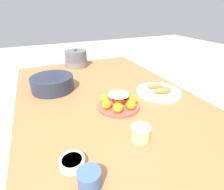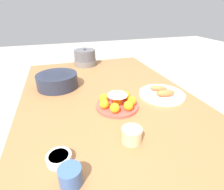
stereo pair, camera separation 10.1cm
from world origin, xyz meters
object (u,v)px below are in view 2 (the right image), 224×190
cake_plate (117,102)px  seafood_platter (162,93)px  warming_pot (85,58)px  dining_table (108,107)px  cup_far (70,176)px  serving_bowl (57,80)px  sauce_bowl (59,158)px  cup_near (132,135)px

cake_plate → seafood_platter: 0.32m
warming_pot → dining_table: bearing=-177.8°
dining_table → warming_pot: 0.68m
cup_far → seafood_platter: bearing=-53.3°
cake_plate → serving_bowl: size_ratio=0.86×
seafood_platter → cup_far: 0.75m
sauce_bowl → dining_table: bearing=-34.7°
cake_plate → cup_far: size_ratio=3.16×
cup_near → warming_pot: size_ratio=0.42×
serving_bowl → cup_near: bearing=-157.2°
serving_bowl → cup_near: 0.70m
warming_pot → cake_plate: bearing=-177.2°
serving_bowl → seafood_platter: 0.69m
cup_far → cake_plate: bearing=-36.1°
dining_table → cup_near: 0.44m
serving_bowl → warming_pot: bearing=-30.9°
cup_far → serving_bowl: bearing=1.0°
serving_bowl → cup_near: size_ratio=3.21×
cake_plate → seafood_platter: cake_plate is taller
cup_near → warming_pot: warming_pot is taller
cup_near → cup_far: size_ratio=1.15×
dining_table → warming_pot: (0.66, 0.03, 0.15)m
dining_table → sauce_bowl: bearing=145.3°
dining_table → seafood_platter: size_ratio=5.58×
dining_table → warming_pot: bearing=2.2°
cup_near → seafood_platter: bearing=-46.5°
cup_near → warming_pot: (1.08, 0.01, 0.04)m
dining_table → serving_bowl: size_ratio=5.81×
dining_table → cup_far: bearing=153.3°
serving_bowl → cup_far: (-0.77, -0.01, -0.02)m
dining_table → cake_plate: size_ratio=6.77×
sauce_bowl → seafood_platter: 0.72m
cake_plate → seafood_platter: (0.05, -0.31, -0.02)m
dining_table → cup_far: 0.62m
cup_far → cup_near: bearing=-64.5°
seafood_platter → cup_far: bearing=126.7°
cup_far → warming_pot: warming_pot is taller
sauce_bowl → seafood_platter: seafood_platter is taller
sauce_bowl → warming_pot: (1.10, -0.28, 0.05)m
sauce_bowl → cup_far: size_ratio=1.23×
serving_bowl → sauce_bowl: bearing=178.4°
dining_table → seafood_platter: (-0.10, -0.33, 0.10)m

